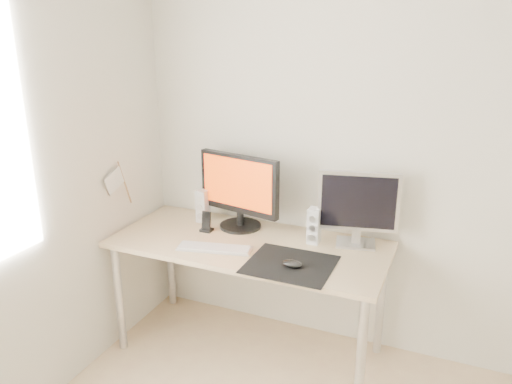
% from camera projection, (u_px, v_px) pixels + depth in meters
% --- Properties ---
extents(wall_back, '(3.50, 0.00, 3.50)m').
position_uv_depth(wall_back, '(432.00, 156.00, 2.71)').
color(wall_back, white).
rests_on(wall_back, ground).
extents(mousepad, '(0.45, 0.40, 0.00)m').
position_uv_depth(mousepad, '(290.00, 264.00, 2.63)').
color(mousepad, black).
rests_on(mousepad, desk).
extents(mouse, '(0.11, 0.06, 0.04)m').
position_uv_depth(mouse, '(292.00, 264.00, 2.59)').
color(mouse, black).
rests_on(mouse, mousepad).
extents(desk, '(1.60, 0.70, 0.73)m').
position_uv_depth(desk, '(249.00, 254.00, 2.93)').
color(desk, '#D1B587').
rests_on(desk, ground).
extents(main_monitor, '(0.55, 0.31, 0.47)m').
position_uv_depth(main_monitor, '(239.00, 189.00, 3.04)').
color(main_monitor, black).
rests_on(main_monitor, desk).
extents(second_monitor, '(0.45, 0.20, 0.43)m').
position_uv_depth(second_monitor, '(358.00, 205.00, 2.79)').
color(second_monitor, '#BABABD').
rests_on(second_monitor, desk).
extents(speaker_left, '(0.07, 0.08, 0.21)m').
position_uv_depth(speaker_left, '(203.00, 206.00, 3.18)').
color(speaker_left, silver).
rests_on(speaker_left, desk).
extents(speaker_right, '(0.07, 0.08, 0.21)m').
position_uv_depth(speaker_right, '(314.00, 226.00, 2.86)').
color(speaker_right, white).
rests_on(speaker_right, desk).
extents(keyboard, '(0.44, 0.21, 0.02)m').
position_uv_depth(keyboard, '(215.00, 248.00, 2.81)').
color(keyboard, silver).
rests_on(keyboard, desk).
extents(phone_dock, '(0.07, 0.06, 0.13)m').
position_uv_depth(phone_dock, '(206.00, 225.00, 3.05)').
color(phone_dock, black).
rests_on(phone_dock, desk).
extents(pennant, '(0.01, 0.23, 0.29)m').
position_uv_depth(pennant, '(118.00, 181.00, 2.97)').
color(pennant, '#A57F54').
rests_on(pennant, wall_left).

